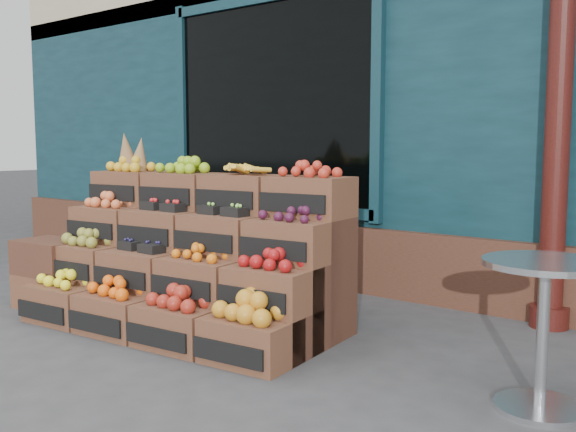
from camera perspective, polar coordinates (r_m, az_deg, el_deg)
The scene contains 6 objects.
ground at distance 4.02m, azimuth -4.09°, elevation -13.22°, with size 60.00×60.00×0.00m, color #3D3D3F.
shop_facade at distance 8.37m, azimuth 20.86°, elevation 13.15°, with size 12.00×6.24×4.80m.
crate_display at distance 4.86m, azimuth -8.57°, elevation -4.37°, with size 2.41×1.35×1.45m.
spare_crates at distance 5.66m, azimuth -20.29°, elevation -4.86°, with size 0.60×0.44×0.57m.
bistro_table at distance 3.49m, azimuth 21.74°, elevation -8.38°, with size 0.62×0.62×0.78m.
shopkeeper at distance 6.76m, azimuth 2.99°, elevation 2.96°, with size 0.69×0.45×1.89m, color #14471E.
Camera 1 is at (2.57, -2.78, 1.34)m, focal length 40.00 mm.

